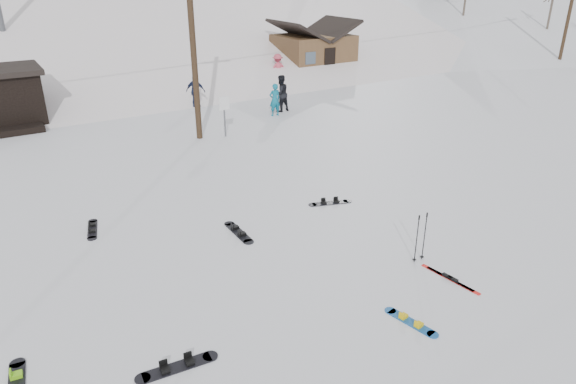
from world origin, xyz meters
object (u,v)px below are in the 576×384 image
utility_pole (192,31)px  hero_skis (450,279)px  cabin (313,52)px  hero_snowboard (411,322)px

utility_pole → hero_skis: utility_pole is taller
cabin → hero_skis: size_ratio=3.18×
utility_pole → cabin: 16.71m
hero_snowboard → hero_skis: size_ratio=0.80×
utility_pole → hero_skis: (0.82, -14.00, -4.66)m
cabin → hero_skis: cabin is taller
utility_pole → hero_snowboard: size_ratio=6.68×
cabin → hero_snowboard: cabin is taller
utility_pole → cabin: (13.00, 10.00, -3.20)m
cabin → hero_snowboard: (-14.21, -24.73, -1.46)m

